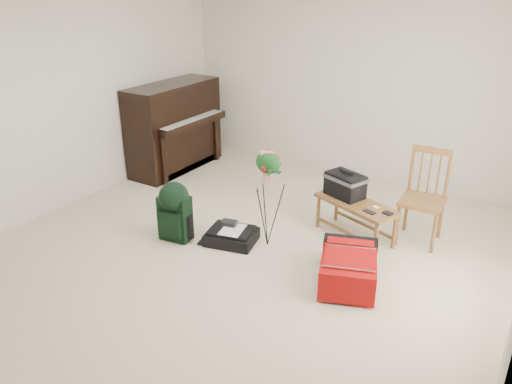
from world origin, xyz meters
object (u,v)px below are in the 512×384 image
Objects in this scene: piano at (175,129)px; flower_stand at (268,199)px; black_duffel at (232,235)px; dining_chair at (424,198)px; red_suitcase at (351,265)px; green_backpack at (174,209)px; bench at (346,192)px.

flower_stand is (2.31, -1.28, -0.07)m from piano.
flower_stand reaches higher than black_duffel.
piano reaches higher than dining_chair.
black_duffel is (-1.36, 0.03, -0.09)m from red_suitcase.
red_suitcase is 0.81× the size of flower_stand.
green_backpack is at bearing -50.33° from piano.
black_duffel is at bearing -118.21° from bench.
red_suitcase is (3.32, -1.46, -0.43)m from piano.
green_backpack is (-1.91, -0.23, 0.19)m from red_suitcase.
red_suitcase is at bearing -23.78° from piano.
black_duffel is 0.67m from green_backpack.
green_backpack is at bearing -123.59° from bench.
red_suitcase is at bearing -30.50° from flower_stand.
piano is 2.29× the size of green_backpack.
green_backpack is at bearing -175.85° from flower_stand.
flower_stand is at bearing 10.77° from black_duffel.
bench is at bearing 28.04° from black_duffel.
flower_stand reaches higher than bench.
bench is 0.99× the size of dining_chair.
flower_stand reaches higher than red_suitcase.
bench is at bearing 27.35° from green_backpack.
bench reaches higher than red_suitcase.
red_suitcase is 1.08m from flower_stand.
piano is 2.21m from green_backpack.
flower_stand is at bearing 16.03° from green_backpack.
dining_chair is 1.23m from red_suitcase.
bench is 0.81m from dining_chair.
bench is 1.31m from black_duffel.
red_suitcase is at bearing -1.51° from green_backpack.
piano is 2.48m from black_duffel.
dining_chair is 0.93× the size of flower_stand.
piano is 2.64m from flower_stand.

